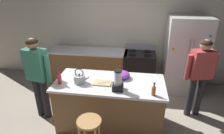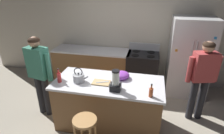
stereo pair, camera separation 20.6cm
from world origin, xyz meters
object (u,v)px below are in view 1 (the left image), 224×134
Objects in this scene: mixing_bowl at (122,75)px; tea_kettle at (80,79)px; cutting_board at (103,83)px; refrigerator at (184,56)px; bottle_cooking_sauce at (154,91)px; chef_knife at (104,82)px; kitchen_island at (110,104)px; stove_range at (139,70)px; blender_appliance at (118,82)px; bottle_soda at (59,79)px; person_by_sink_right at (200,72)px; bar_stool at (89,129)px; person_by_island_left at (37,72)px.

mixing_bowl is 0.76m from tea_kettle.
refrigerator is at bearing 43.38° from cutting_board.
bottle_cooking_sauce reaches higher than chef_knife.
refrigerator is at bearing 44.32° from mixing_bowl.
kitchen_island is 1.61m from stove_range.
blender_appliance is at bearing -94.24° from mixing_bowl.
mixing_bowl is at bearing 19.63° from bottle_soda.
cutting_board is (-0.31, -0.25, -0.05)m from mixing_bowl.
person_by_sink_right is 1.23m from bottle_cooking_sauce.
kitchen_island is at bearing 11.13° from tea_kettle.
person_by_sink_right is 1.64m from blender_appliance.
blender_appliance reaches higher than kitchen_island.
mixing_bowl is at bearing 67.59° from bar_stool.
person_by_island_left reaches higher than bottle_soda.
chef_knife is (1.26, -0.11, -0.05)m from person_by_island_left.
refrigerator reaches higher than bottle_cooking_sauce.
kitchen_island is at bearing 76.41° from bar_stool.
stove_range is at bearing 71.51° from kitchen_island.
kitchen_island is 1.78m from person_by_sink_right.
person_by_sink_right is 2.35× the size of bar_stool.
person_by_sink_right reaches higher than kitchen_island.
bar_stool is at bearing -34.02° from person_by_island_left.
bottle_soda reaches higher than bar_stool.
refrigerator reaches higher than person_by_island_left.
blender_appliance is (1.52, -0.27, 0.07)m from person_by_island_left.
cutting_board is 1.36× the size of chef_knife.
person_by_sink_right reaches higher than chef_knife.
mixing_bowl is at bearing 16.92° from chef_knife.
bottle_soda is (0.52, -0.22, 0.02)m from person_by_island_left.
blender_appliance reaches higher than bar_stool.
person_by_sink_right is 2.55m from bottle_soda.
person_by_island_left reaches higher than mixing_bowl.
bottle_cooking_sauce is at bearing -114.39° from refrigerator.
tea_kettle is (-2.13, -0.63, 0.03)m from person_by_sink_right.
person_by_island_left is 5.93× the size of tea_kettle.
bar_stool is at bearing -124.52° from blender_appliance.
kitchen_island is at bearing -108.49° from stove_range.
person_by_island_left is 1.55m from blender_appliance.
person_by_sink_right is at bearing 18.93° from cutting_board.
blender_appliance is (-0.34, -1.76, 0.59)m from stove_range.
bottle_cooking_sauce is at bearing -7.62° from blender_appliance.
refrigerator is 2.28m from cutting_board.
chef_knife reaches higher than cutting_board.
tea_kettle is 0.92× the size of cutting_board.
kitchen_island is 7.45× the size of bottle_soda.
person_by_island_left reaches higher than tea_kettle.
refrigerator is 3.25m from person_by_island_left.
stove_range is 1.92m from bottle_cooking_sauce.
refrigerator is 8.45× the size of bottle_cooking_sauce.
kitchen_island is 2.81× the size of bar_stool.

